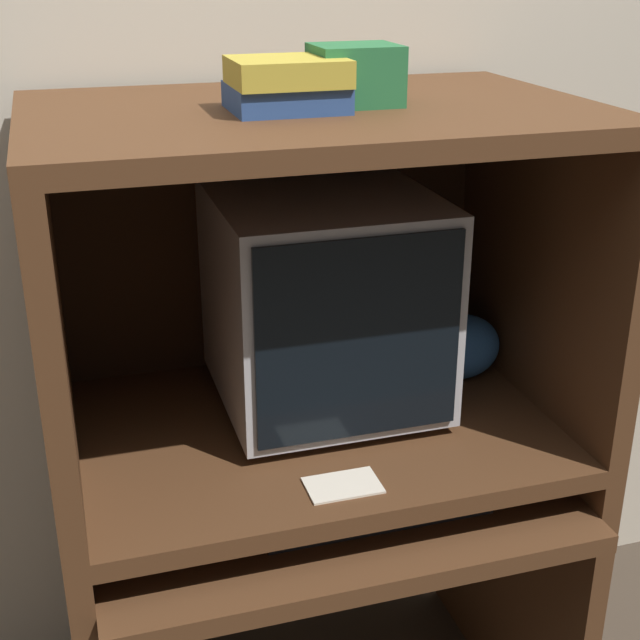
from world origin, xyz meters
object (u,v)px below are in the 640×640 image
mouse (506,474)px  snack_bag (461,347)px  storage_box (355,75)px  crt_monitor (324,299)px  keyboard (369,501)px  book_stack (287,85)px

mouse → snack_bag: bearing=86.1°
snack_bag → storage_box: storage_box is taller
mouse → crt_monitor: bearing=140.6°
keyboard → snack_bag: (0.30, 0.26, 0.16)m
mouse → storage_box: bearing=150.0°
crt_monitor → book_stack: bearing=-131.0°
book_stack → mouse: bearing=-18.1°
snack_bag → mouse: bearing=-93.9°
crt_monitor → storage_box: storage_box is taller
crt_monitor → mouse: 0.48m
mouse → keyboard: bearing=-179.5°
snack_bag → book_stack: (-0.40, -0.13, 0.57)m
keyboard → snack_bag: size_ratio=2.47×
mouse → book_stack: 0.83m
crt_monitor → storage_box: size_ratio=3.09×
snack_bag → storage_box: size_ratio=1.21×
mouse → book_stack: size_ratio=0.39×
keyboard → storage_box: size_ratio=2.99×
storage_box → keyboard: bearing=-95.5°
snack_bag → book_stack: size_ratio=0.93×
keyboard → mouse: bearing=0.5°
keyboard → storage_box: storage_box is taller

